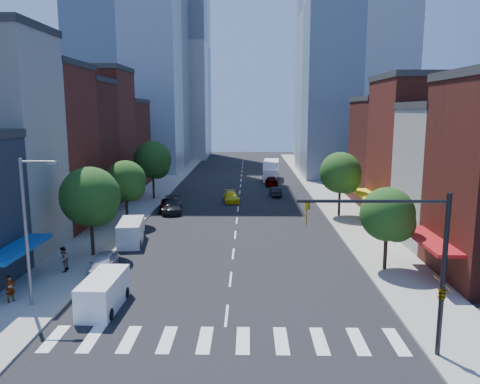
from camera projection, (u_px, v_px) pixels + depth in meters
The scene contains 32 objects.
ground at pixel (227, 316), 27.45m from camera, with size 220.00×220.00×0.00m, color black.
sidewalk_left at pixel (153, 194), 67.05m from camera, with size 5.00×120.00×0.15m, color gray.
sidewalk_right at pixel (327, 194), 66.61m from camera, with size 5.00×120.00×0.15m, color gray.
crosswalk at pixel (224, 340), 24.49m from camera, with size 19.00×3.00×0.01m, color silver.
bldg_left_2 at pixel (26, 150), 46.63m from camera, with size 12.00×9.00×16.00m, color maroon.
bldg_left_3 at pixel (60, 148), 55.09m from camera, with size 12.00×8.00×15.00m, color #4B1812.
bldg_left_4 at pixel (84, 136), 63.28m from camera, with size 12.00×9.00×17.00m, color maroon.
bldg_left_5 at pixel (106, 145), 72.99m from camera, with size 12.00×10.00×13.00m, color #4B1812.
bldg_right_1 at pixel (474, 179), 40.81m from camera, with size 12.00×8.00×12.00m, color silver.
bldg_right_2 at pixel (435, 152), 49.42m from camera, with size 12.00×10.00×15.00m, color maroon.
bldg_right_3 at pixel (403, 153), 59.44m from camera, with size 12.00×10.00×13.00m, color #4B1812.
tower_ne at pixel (354, 7), 82.98m from camera, with size 18.00×20.00×60.00m, color #9EA5AD.
tower_far_w at pixel (172, 45), 116.50m from camera, with size 18.00×18.00×56.00m, color #9EA5AD.
traffic_signal at pixel (431, 276), 22.12m from camera, with size 7.24×2.24×8.00m.
streetlight at pixel (28, 223), 27.73m from camera, with size 2.25×0.25×9.00m.
tree_left_near at pixel (92, 199), 37.57m from camera, with size 4.80×4.80×7.30m.
tree_left_mid at pixel (127, 182), 48.46m from camera, with size 4.20×4.20×6.65m.
tree_left_far at pixel (154, 161), 62.13m from camera, with size 5.00×5.00×7.75m.
tree_right_near at pixel (390, 217), 34.32m from camera, with size 4.00×4.00×6.20m.
tree_right_far at pixel (342, 174), 51.93m from camera, with size 4.60×4.60×7.20m.
parked_car_front at pixel (103, 263), 34.67m from camera, with size 1.71×4.25×1.45m, color #ACABB0.
parked_car_second at pixel (133, 231), 43.67m from camera, with size 1.55×4.46×1.47m, color black.
parked_car_third at pixel (170, 205), 56.14m from camera, with size 2.36×5.11×1.42m, color #999999.
parked_car_rear at pixel (172, 206), 54.99m from camera, with size 2.25×5.53×1.61m, color black.
cargo_van_near at pixel (103, 293), 28.19m from camera, with size 2.07×4.83×2.03m.
cargo_van_far at pixel (131, 232), 42.06m from camera, with size 2.58×5.15×2.11m.
taxi at pixel (231, 197), 61.45m from camera, with size 1.90×4.66×1.35m, color yellow.
traffic_car_oncoming at pixel (275, 192), 65.50m from camera, with size 1.40×4.01×1.32m, color black.
traffic_car_far at pixel (272, 181), 74.60m from camera, with size 1.84×4.58×1.56m, color #999999.
box_truck at pixel (271, 171), 80.89m from camera, with size 3.15×8.48×3.34m.
pedestrian_near at pixel (10, 288), 28.92m from camera, with size 0.63×0.41×1.73m, color #999999.
pedestrian_far at pixel (63, 259), 34.33m from camera, with size 0.91×0.71×1.88m, color #999999.
Camera 1 is at (1.25, -25.76, 11.89)m, focal length 35.00 mm.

